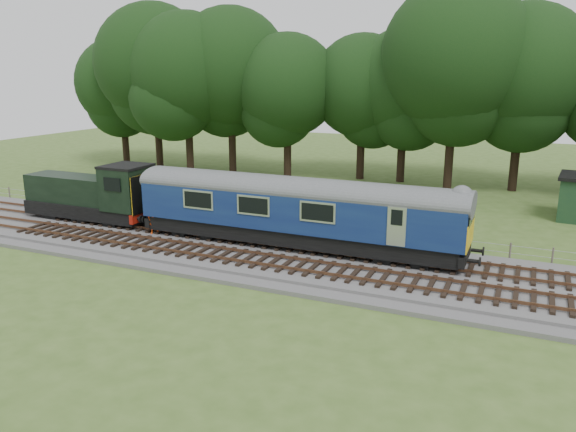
% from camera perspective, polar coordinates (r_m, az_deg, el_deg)
% --- Properties ---
extents(ground, '(120.00, 120.00, 0.00)m').
position_cam_1_polar(ground, '(29.19, 1.09, -4.68)').
color(ground, '#415F23').
rests_on(ground, ground).
extents(ballast, '(70.00, 7.00, 0.35)m').
position_cam_1_polar(ballast, '(29.13, 1.09, -4.35)').
color(ballast, '#4C4C4F').
rests_on(ballast, ground).
extents(track_north, '(67.20, 2.40, 0.21)m').
position_cam_1_polar(track_north, '(30.29, 2.12, -3.14)').
color(track_north, black).
rests_on(track_north, ballast).
extents(track_south, '(67.20, 2.40, 0.21)m').
position_cam_1_polar(track_south, '(27.66, -0.19, -4.86)').
color(track_south, black).
rests_on(track_south, ballast).
extents(fence, '(64.00, 0.12, 1.00)m').
position_cam_1_polar(fence, '(33.19, 4.09, -2.33)').
color(fence, '#6B6054').
rests_on(fence, ground).
extents(tree_line, '(70.00, 8.00, 18.00)m').
position_cam_1_polar(tree_line, '(49.56, 10.97, 3.06)').
color(tree_line, black).
rests_on(tree_line, ground).
extents(dmu_railcar, '(18.05, 2.86, 3.88)m').
position_cam_1_polar(dmu_railcar, '(29.99, 0.77, 1.04)').
color(dmu_railcar, black).
rests_on(dmu_railcar, ground).
extents(shunter_loco, '(8.92, 2.60, 3.38)m').
position_cam_1_polar(shunter_loco, '(37.67, -19.14, 2.02)').
color(shunter_loco, black).
rests_on(shunter_loco, ground).
extents(worker, '(0.84, 0.71, 1.95)m').
position_cam_1_polar(worker, '(33.56, -13.45, -0.16)').
color(worker, '#FF480D').
rests_on(worker, ballast).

